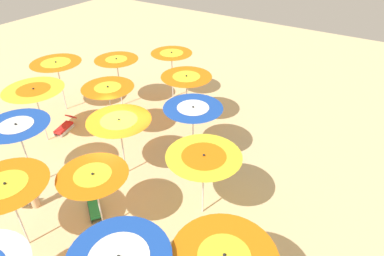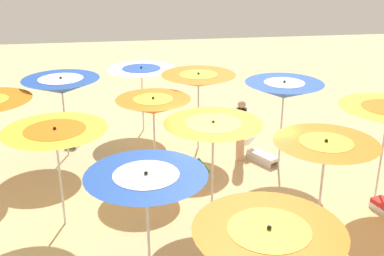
% 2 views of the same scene
% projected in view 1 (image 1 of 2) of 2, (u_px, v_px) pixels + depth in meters
% --- Properties ---
extents(ground, '(41.51, 41.51, 0.04)m').
position_uv_depth(ground, '(117.00, 173.00, 12.35)').
color(ground, beige).
extents(beach_umbrella_1, '(2.20, 2.20, 2.34)m').
position_uv_depth(beach_umbrella_1, '(204.00, 160.00, 9.60)').
color(beach_umbrella_1, silver).
rests_on(beach_umbrella_1, ground).
extents(beach_umbrella_2, '(2.15, 2.15, 2.28)m').
position_uv_depth(beach_umbrella_2, '(193.00, 111.00, 11.99)').
color(beach_umbrella_2, silver).
rests_on(beach_umbrella_2, ground).
extents(beach_umbrella_3, '(2.15, 2.15, 2.31)m').
position_uv_depth(beach_umbrella_3, '(186.00, 80.00, 14.06)').
color(beach_umbrella_3, silver).
rests_on(beach_umbrella_3, ground).
extents(beach_umbrella_4, '(1.98, 1.98, 2.43)m').
position_uv_depth(beach_umbrella_4, '(172.00, 56.00, 15.96)').
color(beach_umbrella_4, silver).
rests_on(beach_umbrella_4, ground).
extents(beach_umbrella_6, '(1.95, 1.95, 2.21)m').
position_uv_depth(beach_umbrella_6, '(94.00, 180.00, 9.15)').
color(beach_umbrella_6, silver).
rests_on(beach_umbrella_6, ground).
extents(beach_umbrella_7, '(2.16, 2.16, 2.35)m').
position_uv_depth(beach_umbrella_7, '(120.00, 125.00, 11.19)').
color(beach_umbrella_7, silver).
rests_on(beach_umbrella_7, ground).
extents(beach_umbrella_8, '(2.04, 2.04, 2.40)m').
position_uv_depth(beach_umbrella_8, '(108.00, 92.00, 13.06)').
color(beach_umbrella_8, silver).
rests_on(beach_umbrella_8, ground).
extents(beach_umbrella_9, '(1.99, 1.99, 2.45)m').
position_uv_depth(beach_umbrella_9, '(117.00, 64.00, 15.29)').
color(beach_umbrella_9, silver).
rests_on(beach_umbrella_9, ground).
extents(beach_umbrella_11, '(2.18, 2.18, 2.38)m').
position_uv_depth(beach_umbrella_11, '(7.00, 189.00, 8.58)').
color(beach_umbrella_11, silver).
rests_on(beach_umbrella_11, ground).
extents(beach_umbrella_12, '(2.07, 2.07, 2.54)m').
position_uv_depth(beach_umbrella_12, '(18.00, 130.00, 10.60)').
color(beach_umbrella_12, silver).
rests_on(beach_umbrella_12, ground).
extents(beach_umbrella_13, '(2.29, 2.29, 2.42)m').
position_uv_depth(beach_umbrella_13, '(35.00, 94.00, 12.87)').
color(beach_umbrella_13, silver).
rests_on(beach_umbrella_13, ground).
extents(beach_umbrella_14, '(2.23, 2.23, 2.44)m').
position_uv_depth(beach_umbrella_14, '(57.00, 66.00, 14.97)').
color(beach_umbrella_14, silver).
rests_on(beach_umbrella_14, ground).
extents(lounger_0, '(0.69, 1.31, 0.54)m').
position_uv_depth(lounger_0, '(65.00, 126.00, 14.56)').
color(lounger_0, silver).
rests_on(lounger_0, ground).
extents(lounger_1, '(0.95, 1.27, 0.57)m').
position_uv_depth(lounger_1, '(28.00, 192.00, 11.21)').
color(lounger_1, silver).
rests_on(lounger_1, ground).
extents(lounger_3, '(1.19, 0.99, 0.60)m').
position_uv_depth(lounger_3, '(94.00, 206.00, 10.71)').
color(lounger_3, '#333338').
rests_on(lounger_3, ground).
extents(beachgoer_0, '(0.30, 0.30, 1.80)m').
position_uv_depth(beachgoer_0, '(29.00, 185.00, 10.44)').
color(beachgoer_0, '#D8A87F').
rests_on(beachgoer_0, ground).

